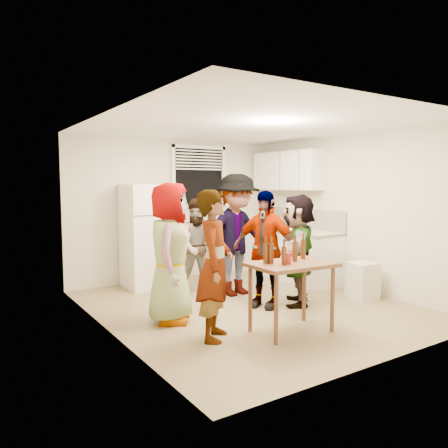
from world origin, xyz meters
TOP-DOWN VIEW (x-y plane):
  - room at (0.00, 0.00)m, footprint 4.00×4.50m
  - window at (0.45, 2.21)m, footprint 1.12×0.10m
  - refrigerator at (-0.75, 1.88)m, footprint 0.70×0.70m
  - counter_lower at (1.70, 1.15)m, footprint 0.60×2.20m
  - countertop at (1.70, 1.15)m, footprint 0.64×2.22m
  - backsplash at (1.99, 1.15)m, footprint 0.03×2.20m
  - upper_cabinets at (1.83, 1.35)m, footprint 0.34×1.60m
  - kettle at (1.65, 1.46)m, footprint 0.29×0.27m
  - paper_towel at (1.68, 0.99)m, footprint 0.13×0.13m
  - wine_bottle at (1.75, 1.88)m, footprint 0.07×0.07m
  - beer_bottle_counter at (1.60, 0.88)m, footprint 0.07×0.07m
  - blue_cup at (1.44, 0.36)m, footprint 0.09×0.09m
  - picture_frame at (1.92, 1.64)m, footprint 0.02×0.20m
  - trash_bin at (1.63, -0.59)m, footprint 0.40×0.40m
  - serving_table at (-0.24, -1.11)m, footprint 0.99×0.68m
  - beer_bottle_table at (-0.40, -1.16)m, footprint 0.05×0.05m
  - red_cup at (-0.32, -1.12)m, footprint 0.10×0.10m
  - guest_grey at (-1.24, 0.00)m, footprint 1.91×1.67m
  - guest_stripe at (-1.09, -0.81)m, footprint 1.64×1.53m
  - guest_back_left at (-0.24, 1.00)m, footprint 1.26×1.65m
  - guest_back_right at (0.21, 0.65)m, footprint 1.29×1.92m
  - guest_black at (0.15, -0.12)m, footprint 1.88×1.58m
  - guest_orange at (0.64, -0.26)m, footprint 2.14×2.13m

SIDE VIEW (x-z plane):
  - room at x=0.00m, z-range -1.25..1.25m
  - serving_table at x=-0.24m, z-range -0.41..0.41m
  - guest_grey at x=-1.24m, z-range -0.27..0.27m
  - guest_stripe at x=-1.09m, z-range -0.20..0.20m
  - guest_back_left at x=-0.24m, z-range -0.28..0.28m
  - guest_back_right at x=0.21m, z-range -0.35..0.35m
  - guest_black at x=0.15m, z-range -0.20..0.20m
  - guest_orange at x=0.64m, z-range -0.23..0.23m
  - trash_bin at x=1.63m, z-range -0.02..0.52m
  - counter_lower at x=1.70m, z-range 0.00..0.86m
  - beer_bottle_table at x=-0.40m, z-range 0.71..0.91m
  - red_cup at x=-0.32m, z-range 0.75..0.87m
  - refrigerator at x=-0.75m, z-range 0.00..1.70m
  - countertop at x=1.70m, z-range 0.86..0.90m
  - beer_bottle_counter at x=1.60m, z-range 0.78..1.02m
  - paper_towel at x=1.68m, z-range 0.76..1.04m
  - wine_bottle at x=1.75m, z-range 0.75..1.05m
  - blue_cup at x=1.44m, z-range 0.84..0.96m
  - kettle at x=1.65m, z-range 0.80..1.00m
  - picture_frame at x=1.92m, z-range 0.90..1.06m
  - backsplash at x=1.99m, z-range 0.90..1.26m
  - window at x=0.45m, z-range 1.32..2.38m
  - upper_cabinets at x=1.83m, z-range 1.60..2.30m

